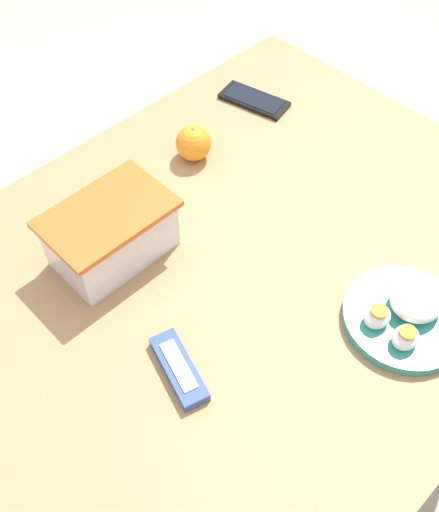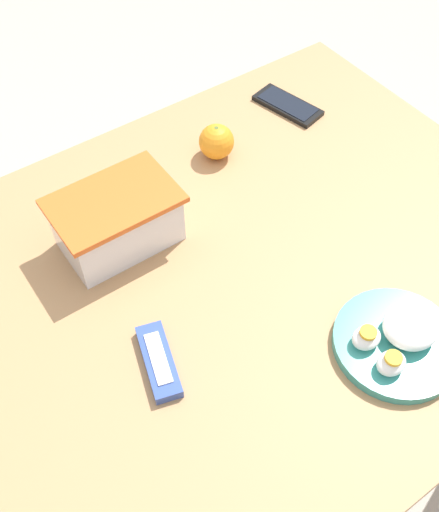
{
  "view_description": "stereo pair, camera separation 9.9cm",
  "coord_description": "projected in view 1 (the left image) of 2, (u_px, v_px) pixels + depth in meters",
  "views": [
    {
      "loc": [
        -0.44,
        -0.42,
        1.58
      ],
      "look_at": [
        -0.01,
        0.02,
        0.8
      ],
      "focal_mm": 42.0,
      "sensor_mm": 36.0,
      "label": 1
    },
    {
      "loc": [
        -0.36,
        -0.48,
        1.58
      ],
      "look_at": [
        -0.01,
        0.02,
        0.8
      ],
      "focal_mm": 42.0,
      "sensor_mm": 36.0,
      "label": 2
    }
  ],
  "objects": [
    {
      "name": "ground_plane",
      "position": [
        227.0,
        443.0,
        1.62
      ],
      "size": [
        10.0,
        10.0,
        0.0
      ],
      "primitive_type": "plane",
      "color": "#B2A899"
    },
    {
      "name": "table",
      "position": [
        231.0,
        301.0,
        1.08
      ],
      "size": [
        1.17,
        0.88,
        0.77
      ],
      "color": "#AD7F51",
      "rests_on": "ground_plane"
    },
    {
      "name": "food_container",
      "position": [
        111.0,
        236.0,
        1.0
      ],
      "size": [
        0.21,
        0.14,
        0.11
      ],
      "color": "white",
      "rests_on": "table"
    },
    {
      "name": "orange_fruit",
      "position": [
        193.0,
        143.0,
        1.16
      ],
      "size": [
        0.07,
        0.07,
        0.07
      ],
      "color": "orange",
      "rests_on": "table"
    },
    {
      "name": "rice_plate",
      "position": [
        406.0,
        314.0,
        0.94
      ],
      "size": [
        0.19,
        0.19,
        0.06
      ],
      "color": "teal",
      "rests_on": "table"
    },
    {
      "name": "candy_bar",
      "position": [
        179.0,
        368.0,
        0.89
      ],
      "size": [
        0.08,
        0.13,
        0.02
      ],
      "color": "#334C9E",
      "rests_on": "table"
    },
    {
      "name": "cell_phone",
      "position": [
        254.0,
        100.0,
        1.29
      ],
      "size": [
        0.1,
        0.16,
        0.01
      ],
      "color": "black",
      "rests_on": "table"
    }
  ]
}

